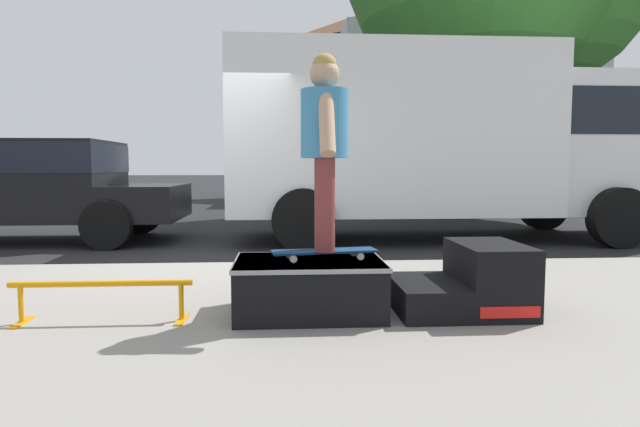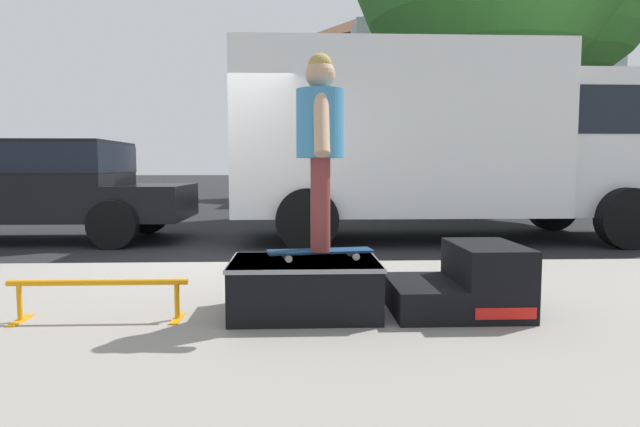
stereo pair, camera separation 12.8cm
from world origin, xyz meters
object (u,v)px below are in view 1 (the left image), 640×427
(grind_rail, at_px, (102,292))
(skateboard, at_px, (324,252))
(skate_box, at_px, (309,285))
(box_truck, at_px, (444,136))
(skater_kid, at_px, (325,136))
(pickup_truck_black, at_px, (12,186))
(kicker_ramp, at_px, (470,283))

(grind_rail, xyz_separation_m, skateboard, (1.57, 0.15, 0.24))
(skate_box, distance_m, box_truck, 5.65)
(skateboard, distance_m, skater_kid, 0.85)
(grind_rail, relative_size, skater_kid, 0.88)
(skater_kid, bearing_deg, skateboard, 0.00)
(skate_box, xyz_separation_m, skater_kid, (0.12, 0.03, 1.10))
(skater_kid, height_order, pickup_truck_black, skater_kid)
(kicker_ramp, distance_m, pickup_truck_black, 7.59)
(kicker_ramp, relative_size, pickup_truck_black, 0.17)
(grind_rail, xyz_separation_m, box_truck, (3.91, 5.03, 1.37))
(skate_box, xyz_separation_m, pickup_truck_black, (-4.50, 4.97, 0.56))
(kicker_ramp, relative_size, skateboard, 1.20)
(grind_rail, xyz_separation_m, pickup_truck_black, (-3.05, 5.09, 0.56))
(kicker_ramp, height_order, skater_kid, skater_kid)
(kicker_ramp, xyz_separation_m, grind_rail, (-2.67, -0.12, 0.00))
(skate_box, xyz_separation_m, box_truck, (2.46, 4.91, 1.37))
(skate_box, relative_size, skater_kid, 0.76)
(skateboard, bearing_deg, pickup_truck_black, 133.07)
(kicker_ramp, relative_size, grind_rail, 0.77)
(skate_box, relative_size, pickup_truck_black, 0.19)
(kicker_ramp, distance_m, skateboard, 1.12)
(skate_box, distance_m, kicker_ramp, 1.21)
(box_truck, bearing_deg, grind_rail, -127.90)
(skater_kid, bearing_deg, box_truck, 64.34)
(skate_box, relative_size, kicker_ramp, 1.13)
(box_truck, xyz_separation_m, pickup_truck_black, (-6.96, 0.06, -0.81))
(skate_box, height_order, skater_kid, skater_kid)
(pickup_truck_black, bearing_deg, box_truck, -0.53)
(skateboard, bearing_deg, skate_box, -165.45)
(skate_box, height_order, pickup_truck_black, pickup_truck_black)
(grind_rail, bearing_deg, skater_kid, 5.47)
(grind_rail, distance_m, pickup_truck_black, 5.96)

